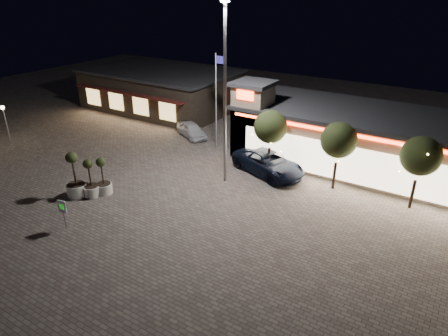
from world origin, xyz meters
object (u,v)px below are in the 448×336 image
Objects in this scene: pickup_truck at (268,163)px; planter_left at (91,185)px; valet_sign at (62,209)px; planter_mid at (76,183)px; white_sedan at (192,130)px.

planter_left is at bearing 158.35° from pickup_truck.
planter_left is 1.46× the size of valet_sign.
pickup_truck is 1.86× the size of planter_mid.
pickup_truck is at bearing 47.36° from planter_mid.
planter_mid is (-9.20, -9.99, 0.16)m from pickup_truck.
pickup_truck is 1.48× the size of white_sedan.
pickup_truck is 14.56m from valet_sign.
planter_mid is at bearing -150.77° from white_sedan.
pickup_truck reaches higher than white_sedan.
planter_left reaches higher than pickup_truck.
valet_sign is (-6.64, -12.95, 0.46)m from pickup_truck.
white_sedan is 1.49× the size of planter_left.
pickup_truck is at bearing 48.49° from planter_left.
white_sedan is at bearing 91.03° from pickup_truck.
planter_mid is (-0.83, -0.53, 0.16)m from planter_left.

